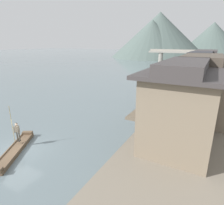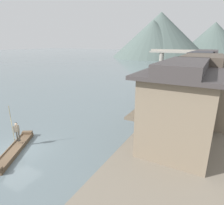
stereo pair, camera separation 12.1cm
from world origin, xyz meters
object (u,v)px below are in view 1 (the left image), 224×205
boat_moored_far (157,66)px  boat_midriver_upstream (170,87)px  boat_midriver_drifting (179,80)px  house_waterfront_second (198,87)px  house_waterfront_narrow (203,71)px  mooring_post_dock_far (180,84)px  mooring_post_dock_near (145,121)px  boatman_person (17,130)px  stone_bridge (180,55)px  boat_foreground_poled (14,151)px  mooring_post_dock_mid (168,96)px  boat_moored_second (159,72)px  house_waterfront_tall (197,77)px  boat_moored_nearest (147,103)px  house_waterfront_nearest (180,106)px  boat_moored_third (164,95)px

boat_moored_far → boat_midriver_upstream: 32.48m
boat_midriver_drifting → house_waterfront_second: 25.00m
house_waterfront_narrow → mooring_post_dock_far: (-3.38, 1.09, -2.61)m
mooring_post_dock_near → boatman_person: bearing=-140.7°
stone_bridge → boat_moored_far: bearing=-111.1°
boat_foreground_poled → mooring_post_dock_mid: (7.95, 16.95, 1.26)m
boat_moored_second → house_waterfront_tall: (11.74, -26.54, 3.84)m
boat_moored_nearest → mooring_post_dock_near: bearing=-73.1°
boat_moored_far → mooring_post_dock_near: size_ratio=5.93×
boatman_person → boat_moored_second: boatman_person is taller
house_waterfront_narrow → stone_bridge: (-11.31, 46.58, -0.38)m
house_waterfront_tall → mooring_post_dock_far: (-3.07, 7.25, -2.63)m
house_waterfront_tall → mooring_post_dock_far: bearing=113.0°
boat_foreground_poled → house_waterfront_nearest: bearing=27.0°
boat_foreground_poled → house_waterfront_nearest: (11.06, 5.63, 3.79)m
boat_midriver_drifting → mooring_post_dock_far: 10.98m
boatman_person → boat_midriver_drifting: boatman_person is taller
house_waterfront_nearest → boat_moored_second: bearing=106.7°
boat_midriver_drifting → house_waterfront_second: house_waterfront_second is taller
boat_foreground_poled → boat_moored_third: bearing=73.8°
boat_midriver_drifting → mooring_post_dock_far: size_ratio=6.14×
boat_midriver_drifting → mooring_post_dock_near: bearing=-86.4°
boat_midriver_drifting → mooring_post_dock_mid: bearing=-84.7°
boat_midriver_drifting → mooring_post_dock_near: (1.80, -28.82, 1.19)m
house_waterfront_narrow → house_waterfront_nearest: bearing=-90.8°
boat_moored_far → stone_bridge: bearing=68.9°
boat_moored_nearest → boat_midriver_drifting: boat_moored_nearest is taller
boat_moored_nearest → mooring_post_dock_near: size_ratio=5.41×
stone_bridge → house_waterfront_tall: bearing=-78.2°
boatman_person → mooring_post_dock_mid: size_ratio=3.17×
house_waterfront_tall → boat_moored_far: bearing=111.7°
house_waterfront_tall → mooring_post_dock_mid: size_ratio=6.41×
house_waterfront_tall → stone_bridge: (-11.00, 52.75, -0.40)m
boat_moored_third → mooring_post_dock_mid: size_ratio=3.83×
boat_moored_third → house_waterfront_second: size_ratio=0.51×
boat_moored_far → mooring_post_dock_near: (12.84, -50.80, 1.16)m
boat_midriver_drifting → house_waterfront_tall: bearing=-74.9°
boatman_person → boat_moored_third: (6.83, 21.14, -1.39)m
boat_foreground_poled → boat_moored_third: 22.83m
boat_moored_second → mooring_post_dock_mid: mooring_post_dock_mid is taller
boat_moored_third → stone_bridge: 49.82m
boat_moored_third → boat_midriver_upstream: 5.95m
boat_foreground_poled → mooring_post_dock_mid: mooring_post_dock_mid is taller
boat_moored_nearest → boatman_person: bearing=-110.5°
boat_moored_far → house_waterfront_tall: size_ratio=0.75×
house_waterfront_narrow → boat_midriver_upstream: bearing=149.2°
boat_moored_second → mooring_post_dock_far: (8.66, -19.29, 1.21)m
house_waterfront_second → stone_bridge: (-11.64, 58.81, -0.38)m
house_waterfront_second → house_waterfront_narrow: 12.24m
boat_moored_far → stone_bridge: stone_bridge is taller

